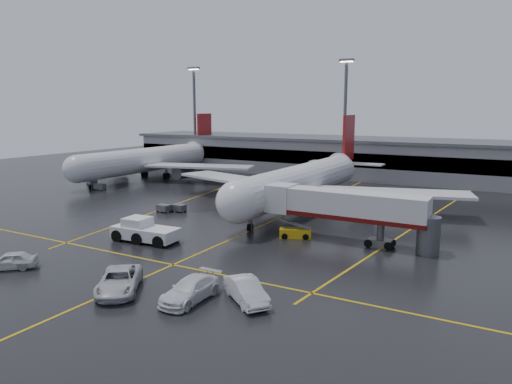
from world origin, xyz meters
The scene contains 22 objects.
ground centered at (0.00, 0.00, 0.00)m, with size 220.00×220.00×0.00m, color black.
apron_line_centre centered at (0.00, 0.00, 0.01)m, with size 0.25×90.00×0.02m, color gold.
apron_line_stop centered at (0.00, -22.00, 0.01)m, with size 60.00×0.25×0.02m, color gold.
apron_line_left centered at (-20.00, 10.00, 0.01)m, with size 0.25×70.00×0.02m, color gold.
apron_line_right centered at (18.00, 10.00, 0.01)m, with size 0.25×70.00×0.02m, color gold.
terminal centered at (0.00, 47.93, 4.32)m, with size 122.00×19.00×8.60m.
light_mast_left centered at (-45.00, 42.00, 14.47)m, with size 3.00×1.20×25.45m.
light_mast_mid centered at (-5.00, 42.00, 14.47)m, with size 3.00×1.20×25.45m.
main_airliner centered at (0.00, 9.70, 4.21)m, with size 48.80×45.60×14.10m.
second_airliner centered at (-42.00, 21.70, 4.21)m, with size 48.80×45.60×14.10m.
jet_bridge centered at (11.87, -6.00, 3.93)m, with size 19.90×3.40×6.05m.
pushback_tractor centered at (-8.32, -17.03, 1.12)m, with size 8.06×3.88×2.81m.
belt_loader centered at (6.22, -7.07, 0.58)m, with size 4.00×2.90×2.33m.
service_van_a centered at (0.51, -29.54, 0.94)m, with size 3.11×6.75×1.88m, color silver.
service_van_b centered at (6.80, -28.09, 0.89)m, with size 2.50×6.14×1.78m, color white.
service_van_c centered at (10.80, -26.14, 0.92)m, with size 1.95×5.59×1.84m, color silver.
service_van_d centered at (-12.68, -30.60, 0.84)m, with size 1.97×4.90×1.67m, color silver.
baggage_cart_a centered at (-14.85, -2.58, 0.63)m, with size 2.06×1.39×1.12m.
baggage_cart_b centered at (-16.67, -3.82, 0.63)m, with size 2.12×1.49×1.12m.
baggage_cart_c centered at (-11.45, 6.13, 0.63)m, with size 2.27×1.77×1.12m.
baggage_cart_d centered at (-46.32, 8.93, 0.63)m, with size 2.18×1.60×1.12m.
baggage_cart_e centered at (-40.14, 5.40, 0.63)m, with size 2.25×1.74×1.12m.
Camera 1 is at (28.78, -56.30, 14.99)m, focal length 33.02 mm.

